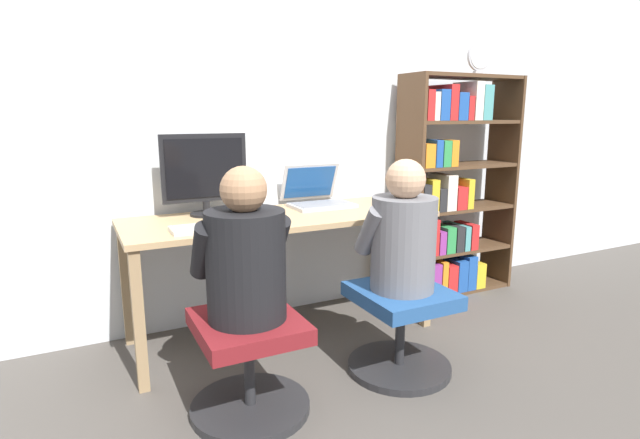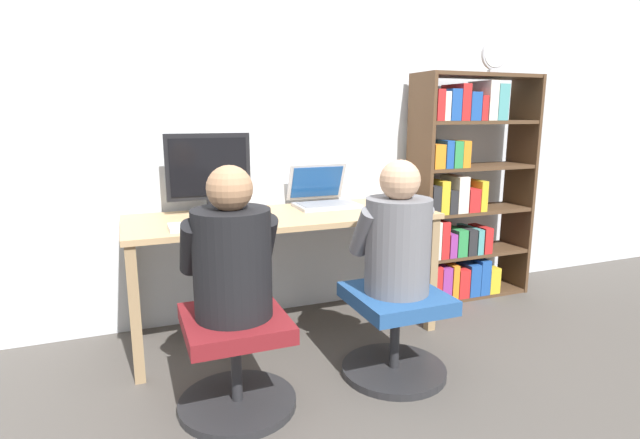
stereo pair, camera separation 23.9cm
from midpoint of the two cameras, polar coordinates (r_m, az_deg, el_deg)
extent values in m
plane|color=#4C4742|center=(2.78, 0.60, -15.35)|extent=(14.00, 14.00, 0.00)
cube|color=silver|center=(3.12, -4.28, 12.41)|extent=(10.00, 0.05, 2.60)
cube|color=tan|center=(2.82, -1.79, 0.27)|extent=(1.73, 0.63, 0.03)
cube|color=#9C7D56|center=(2.51, -17.80, -10.43)|extent=(0.05, 0.05, 0.69)
cube|color=#9C7D56|center=(3.06, 14.87, -6.17)|extent=(0.05, 0.05, 0.69)
cube|color=#9C7D56|center=(3.03, -18.54, -6.58)|extent=(0.05, 0.05, 0.69)
cube|color=#9C7D56|center=(3.50, 9.53, -3.64)|extent=(0.05, 0.05, 0.69)
cylinder|color=black|center=(2.89, -10.10, 0.83)|extent=(0.18, 0.18, 0.01)
cylinder|color=black|center=(2.89, -10.13, 1.60)|extent=(0.04, 0.04, 0.07)
cube|color=black|center=(2.86, -10.29, 5.93)|extent=(0.47, 0.02, 0.37)
cube|color=black|center=(2.84, -10.24, 5.91)|extent=(0.43, 0.01, 0.32)
cube|color=#B7B7BC|center=(3.04, 3.02, 1.59)|extent=(0.37, 0.25, 0.02)
cube|color=gray|center=(3.04, 3.03, 1.80)|extent=(0.33, 0.19, 0.00)
cube|color=#B7B7BC|center=(3.18, 1.76, 4.34)|extent=(0.37, 0.10, 0.23)
cube|color=#19478C|center=(3.17, 1.80, 4.28)|extent=(0.33, 0.08, 0.20)
cube|color=silver|center=(2.54, -9.24, -0.61)|extent=(0.45, 0.16, 0.02)
cube|color=#BAB8AD|center=(2.53, -9.25, -0.32)|extent=(0.42, 0.12, 0.00)
ellipsoid|color=black|center=(2.62, -3.01, 0.11)|extent=(0.06, 0.10, 0.04)
cylinder|color=#262628|center=(2.37, -6.37, -20.16)|extent=(0.52, 0.52, 0.04)
cylinder|color=#262628|center=(2.28, -6.48, -16.29)|extent=(0.05, 0.05, 0.33)
cube|color=maroon|center=(2.19, -6.60, -11.71)|extent=(0.43, 0.47, 0.07)
cylinder|color=#262628|center=(2.65, 11.09, -16.54)|extent=(0.52, 0.52, 0.04)
cylinder|color=#262628|center=(2.57, 11.26, -12.98)|extent=(0.05, 0.05, 0.33)
cube|color=#234C84|center=(2.50, 11.45, -8.85)|extent=(0.43, 0.47, 0.07)
cylinder|color=black|center=(2.10, -6.77, -5.05)|extent=(0.33, 0.33, 0.46)
sphere|color=#A87A56|center=(2.03, -6.99, 3.52)|extent=(0.19, 0.19, 0.19)
cylinder|color=black|center=(2.11, -11.39, -3.21)|extent=(0.09, 0.21, 0.26)
cylinder|color=black|center=(2.18, -3.29, -2.48)|extent=(0.09, 0.21, 0.26)
cylinder|color=slate|center=(2.42, 11.70, -2.99)|extent=(0.31, 0.31, 0.46)
sphere|color=tan|center=(2.36, 12.03, 4.40)|extent=(0.19, 0.19, 0.19)
cylinder|color=slate|center=(2.38, 7.92, -1.44)|extent=(0.09, 0.21, 0.26)
cylinder|color=slate|center=(2.53, 13.77, -0.84)|extent=(0.09, 0.21, 0.26)
cube|color=#513823|center=(3.39, 13.18, 3.05)|extent=(0.02, 0.30, 1.53)
cube|color=#513823|center=(3.93, 23.50, 3.58)|extent=(0.02, 0.30, 1.53)
cube|color=#513823|center=(3.83, 17.97, -7.90)|extent=(0.83, 0.29, 0.02)
cube|color=#513823|center=(3.74, 18.26, -3.53)|extent=(0.83, 0.29, 0.02)
cube|color=#513823|center=(3.67, 18.57, 1.02)|extent=(0.83, 0.29, 0.02)
cube|color=#513823|center=(3.63, 18.89, 5.70)|extent=(0.83, 0.29, 0.02)
cube|color=#513823|center=(3.61, 19.21, 10.47)|extent=(0.83, 0.29, 0.02)
cube|color=#513823|center=(3.62, 19.55, 15.24)|extent=(0.83, 0.29, 0.02)
cube|color=orange|center=(3.54, 13.69, -7.65)|extent=(0.04, 0.20, 0.17)
cube|color=red|center=(3.57, 14.31, -6.81)|extent=(0.06, 0.23, 0.25)
cube|color=#8C338C|center=(3.62, 15.13, -6.72)|extent=(0.07, 0.25, 0.23)
cube|color=orange|center=(3.65, 16.04, -6.51)|extent=(0.05, 0.24, 0.24)
cube|color=red|center=(3.69, 17.12, -6.72)|extent=(0.09, 0.20, 0.20)
cube|color=#1E4C9E|center=(3.73, 18.36, -6.40)|extent=(0.09, 0.18, 0.23)
cube|color=#1E4C9E|center=(3.80, 19.14, -5.95)|extent=(0.08, 0.23, 0.25)
cube|color=gold|center=(3.84, 20.37, -6.34)|extent=(0.09, 0.17, 0.18)
cube|color=silver|center=(3.47, 13.98, -2.07)|extent=(0.08, 0.25, 0.25)
cube|color=red|center=(3.51, 15.05, -2.01)|extent=(0.06, 0.24, 0.25)
cube|color=#8C338C|center=(3.56, 15.84, -2.60)|extent=(0.06, 0.24, 0.16)
cube|color=#2D8C47|center=(3.59, 16.90, -2.36)|extent=(0.08, 0.22, 0.18)
cube|color=#262628|center=(3.63, 18.13, -2.33)|extent=(0.07, 0.17, 0.18)
cube|color=teal|center=(3.70, 18.54, -2.12)|extent=(0.05, 0.25, 0.17)
cube|color=red|center=(3.72, 19.59, -2.07)|extent=(0.07, 0.20, 0.18)
cube|color=#262628|center=(3.41, 14.10, 2.31)|extent=(0.06, 0.24, 0.19)
cube|color=gold|center=(3.44, 15.02, 2.60)|extent=(0.06, 0.24, 0.22)
cube|color=#262628|center=(3.48, 15.92, 2.11)|extent=(0.06, 0.23, 0.15)
cube|color=silver|center=(3.52, 16.99, 2.86)|extent=(0.08, 0.22, 0.24)
cube|color=red|center=(3.57, 18.36, 2.19)|extent=(0.09, 0.17, 0.16)
cube|color=gold|center=(3.64, 18.95, 2.73)|extent=(0.05, 0.24, 0.21)
cube|color=orange|center=(3.36, 14.71, 7.03)|extent=(0.08, 0.19, 0.15)
cube|color=#1E4C9E|center=(3.42, 15.57, 7.26)|extent=(0.05, 0.23, 0.18)
cube|color=#2D8C47|center=(3.46, 16.37, 7.23)|extent=(0.07, 0.25, 0.17)
cube|color=orange|center=(3.48, 17.48, 7.20)|extent=(0.06, 0.19, 0.17)
cube|color=red|center=(3.34, 14.85, 12.52)|extent=(0.05, 0.19, 0.19)
cube|color=silver|center=(3.38, 15.43, 12.37)|extent=(0.04, 0.21, 0.18)
cube|color=#1E4C9E|center=(3.41, 16.39, 12.45)|extent=(0.08, 0.20, 0.20)
cube|color=red|center=(3.48, 17.19, 12.66)|extent=(0.06, 0.24, 0.23)
cube|color=#1E4C9E|center=(3.51, 18.33, 12.17)|extent=(0.08, 0.21, 0.18)
cube|color=red|center=(3.56, 19.07, 11.94)|extent=(0.05, 0.24, 0.16)
cube|color=silver|center=(3.61, 19.96, 12.64)|extent=(0.07, 0.24, 0.25)
cube|color=teal|center=(3.65, 21.08, 12.38)|extent=(0.08, 0.21, 0.23)
cube|color=#B2B2B7|center=(3.58, 21.06, 15.53)|extent=(0.07, 0.03, 0.02)
cylinder|color=#B2B2B7|center=(3.59, 21.19, 17.20)|extent=(0.19, 0.02, 0.19)
cylinder|color=white|center=(3.58, 21.33, 17.21)|extent=(0.16, 0.00, 0.16)
camera|label=1|loc=(0.12, -87.48, 0.53)|focal=28.00mm
camera|label=2|loc=(0.12, 92.52, -0.53)|focal=28.00mm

